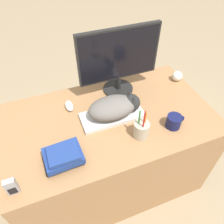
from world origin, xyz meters
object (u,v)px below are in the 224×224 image
at_px(computer_mouse, 69,106).
at_px(baseball, 177,76).
at_px(keyboard, 112,116).
at_px(coffee_mug, 174,121).
at_px(pen_cup, 141,130).
at_px(phone, 11,187).
at_px(cat, 116,107).
at_px(monitor, 119,58).
at_px(book_stack, 63,157).

xyz_separation_m(computer_mouse, baseball, (0.83, 0.00, 0.02)).
bearing_deg(keyboard, coffee_mug, -32.74).
bearing_deg(pen_cup, phone, -172.65).
bearing_deg(pen_cup, baseball, 38.04).
distance_m(cat, monitor, 0.32).
xyz_separation_m(keyboard, book_stack, (-0.35, -0.21, 0.03)).
distance_m(pen_cup, book_stack, 0.45).
bearing_deg(pen_cup, cat, 110.86).
distance_m(computer_mouse, coffee_mug, 0.67).
relative_size(monitor, pen_cup, 2.46).
distance_m(pen_cup, phone, 0.72).
relative_size(baseball, phone, 0.74).
relative_size(keyboard, monitor, 0.73).
bearing_deg(computer_mouse, phone, -128.56).
bearing_deg(coffee_mug, cat, 145.20).
distance_m(baseball, book_stack, 1.03).
distance_m(coffee_mug, book_stack, 0.67).
distance_m(keyboard, book_stack, 0.41).
xyz_separation_m(monitor, computer_mouse, (-0.37, -0.06, -0.24)).
bearing_deg(monitor, book_stack, -137.41).
height_order(keyboard, monitor, monitor).
height_order(coffee_mug, baseball, coffee_mug).
relative_size(cat, coffee_mug, 2.83).
xyz_separation_m(keyboard, computer_mouse, (-0.23, 0.18, 0.01)).
bearing_deg(keyboard, cat, -0.00).
distance_m(monitor, pen_cup, 0.48).
height_order(cat, computer_mouse, cat).
bearing_deg(baseball, coffee_mug, -125.23).
height_order(computer_mouse, book_stack, book_stack).
height_order(cat, pen_cup, pen_cup).
distance_m(keyboard, monitor, 0.37).
bearing_deg(monitor, baseball, -6.63).
distance_m(computer_mouse, book_stack, 0.41).
height_order(keyboard, baseball, baseball).
height_order(monitor, pen_cup, monitor).
bearing_deg(coffee_mug, keyboard, 147.26).
bearing_deg(cat, keyboard, 180.00).
bearing_deg(book_stack, pen_cup, 1.60).
height_order(pen_cup, book_stack, pen_cup).
bearing_deg(phone, monitor, 35.31).
relative_size(monitor, book_stack, 2.65).
bearing_deg(book_stack, cat, 29.47).
distance_m(monitor, baseball, 0.51).
bearing_deg(cat, pen_cup, -69.14).
relative_size(computer_mouse, coffee_mug, 0.85).
height_order(computer_mouse, baseball, baseball).
relative_size(cat, phone, 3.26).
height_order(keyboard, cat, cat).
xyz_separation_m(cat, monitor, (0.11, 0.24, 0.18)).
relative_size(phone, book_stack, 0.50).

